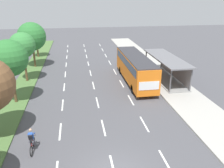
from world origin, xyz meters
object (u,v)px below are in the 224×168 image
(median_tree_fifth, at_px, (32,37))
(median_tree_farthest, at_px, (36,38))
(bus, at_px, (135,66))
(cyclist, at_px, (32,141))
(bus_shelter, at_px, (168,66))
(median_tree_fourth, at_px, (22,45))
(median_tree_third, at_px, (9,58))

(median_tree_fifth, xyz_separation_m, median_tree_farthest, (-0.39, 6.26, -1.22))
(median_tree_fifth, bearing_deg, median_tree_farthest, 93.56)
(bus, bearing_deg, cyclist, -130.67)
(bus, bearing_deg, median_tree_fifth, 147.28)
(median_tree_fifth, distance_m, median_tree_farthest, 6.39)
(bus_shelter, distance_m, median_tree_fourth, 18.05)
(cyclist, bearing_deg, median_tree_fifth, 97.68)
(bus_shelter, bearing_deg, median_tree_fourth, 172.84)
(median_tree_fourth, distance_m, median_tree_fifth, 6.26)
(bus_shelter, bearing_deg, median_tree_fifth, 154.27)
(median_tree_fourth, height_order, median_tree_fifth, median_tree_fifth)
(median_tree_third, xyz_separation_m, median_tree_farthest, (-0.30, 18.78, -1.21))
(bus_shelter, xyz_separation_m, median_tree_fourth, (-17.70, 2.22, 2.75))
(bus_shelter, xyz_separation_m, cyclist, (-14.80, -12.32, -1.08))
(median_tree_third, bearing_deg, bus_shelter, 12.85)
(cyclist, height_order, median_tree_farthest, median_tree_farthest)
(cyclist, relative_size, median_tree_fifth, 0.28)
(median_tree_fourth, bearing_deg, bus_shelter, -7.16)
(cyclist, xyz_separation_m, median_tree_third, (-2.89, 8.29, 3.85))
(bus, bearing_deg, bus_shelter, 1.05)
(bus, relative_size, cyclist, 6.20)
(median_tree_fifth, height_order, median_tree_farthest, median_tree_fifth)
(bus, relative_size, median_tree_third, 1.79)
(median_tree_fourth, bearing_deg, bus, -9.73)
(median_tree_third, height_order, median_tree_farthest, median_tree_third)
(cyclist, xyz_separation_m, median_tree_farthest, (-3.19, 27.07, 2.64))
(median_tree_fifth, relative_size, median_tree_farthest, 1.39)
(bus_shelter, distance_m, median_tree_fifth, 19.74)
(bus, relative_size, median_tree_fourth, 1.86)
(median_tree_fourth, xyz_separation_m, median_tree_fifth, (0.10, 6.26, 0.03))
(bus_shelter, height_order, cyclist, bus_shelter)
(cyclist, distance_m, median_tree_fourth, 15.32)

